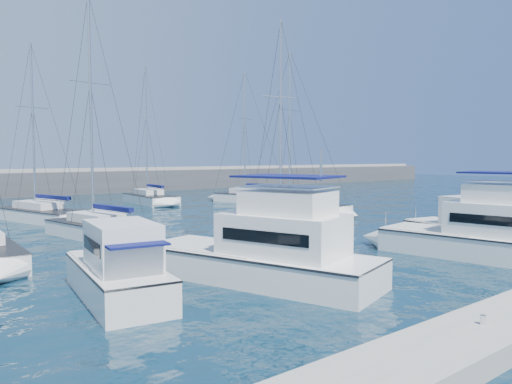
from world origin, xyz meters
TOP-DOWN VIEW (x-y plane):
  - ground at (0.00, 0.00)m, footprint 220.00×220.00m
  - breakwater at (0.00, 52.00)m, footprint 160.00×6.00m
  - dock_cleat_near_port at (-8.00, -11.00)m, footprint 0.16×0.16m
  - motor_yacht_port_outer at (-13.64, -0.87)m, footprint 3.40×6.85m
  - motor_yacht_port_inner at (-8.03, -2.25)m, footprint 6.28×10.55m
  - motor_yacht_stbd_inner at (3.27, -5.15)m, footprint 4.44×8.90m
  - motor_yacht_stbd_outer at (5.89, -3.03)m, footprint 3.80×6.64m
  - sailboat_mid_b at (-8.97, 12.59)m, footprint 4.43×8.82m
  - sailboat_mid_c at (1.08, 6.61)m, footprint 4.44×8.18m
  - sailboat_mid_d at (9.74, 14.62)m, footprint 4.52×9.76m
  - sailboat_back_a at (-9.38, 23.37)m, footprint 5.35×9.92m
  - sailboat_back_b at (4.08, 31.57)m, footprint 3.78×8.65m
  - sailboat_back_c at (13.55, 26.04)m, footprint 5.41×8.86m

SIDE VIEW (x-z plane):
  - ground at x=0.00m, z-range 0.00..0.00m
  - sailboat_back_a at x=-9.38m, z-range -6.58..7.59m
  - sailboat_mid_d at x=9.74m, z-range -6.81..7.83m
  - sailboat_back_b at x=4.08m, z-range -7.05..8.09m
  - sailboat_back_c at x=13.55m, z-range -6.88..7.93m
  - sailboat_mid_c at x=1.08m, z-range -6.59..7.64m
  - sailboat_mid_b at x=-8.97m, z-range -7.14..8.20m
  - dock_cleat_near_port at x=-8.00m, z-range 0.60..0.85m
  - motor_yacht_port_outer at x=-13.64m, z-range -0.66..2.54m
  - motor_yacht_stbd_outer at x=5.89m, z-range -0.66..2.54m
  - breakwater at x=0.00m, z-range -1.17..3.28m
  - motor_yacht_stbd_inner at x=3.27m, z-range -1.21..3.48m
  - motor_yacht_port_inner at x=-8.03m, z-range -1.21..3.48m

